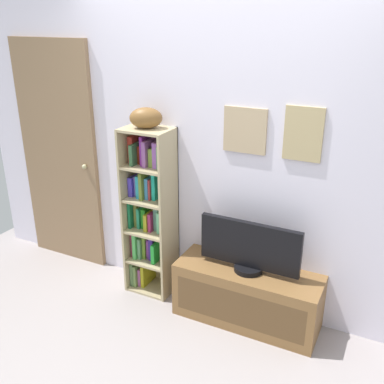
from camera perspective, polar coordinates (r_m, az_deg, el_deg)
ground at (r=3.22m, az=-5.69°, el=-23.43°), size 5.20×5.20×0.04m
back_wall at (r=3.43m, az=3.63°, el=4.04°), size 4.80×0.08×2.43m
bookshelf at (r=3.74m, az=-5.54°, el=-2.45°), size 0.39×0.30×1.45m
football at (r=3.45m, az=-5.97°, el=9.49°), size 0.30×0.26×0.16m
tv_stand at (r=3.57m, az=7.09°, el=-13.15°), size 1.13×0.39×0.46m
television at (r=3.34m, az=7.44°, el=-7.13°), size 0.78×0.22×0.40m
door at (r=4.30m, az=-16.76°, el=4.43°), size 0.85×0.09×2.10m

